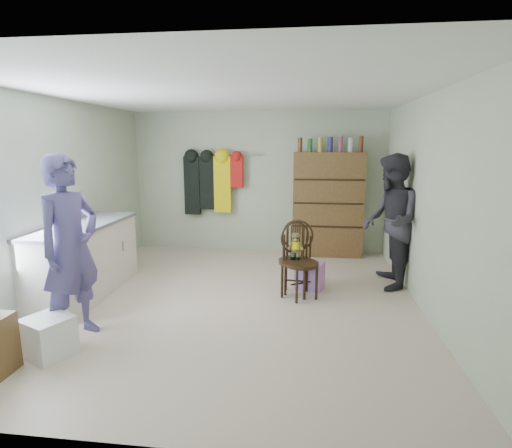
# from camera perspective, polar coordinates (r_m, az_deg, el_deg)

# --- Properties ---
(ground_plane) EXTENTS (5.00, 5.00, 0.00)m
(ground_plane) POSITION_cam_1_polar(r_m,az_deg,el_deg) (5.11, -3.11, -10.89)
(ground_plane) COLOR beige
(ground_plane) RESTS_ON ground
(room_walls) EXTENTS (5.00, 5.00, 5.00)m
(room_walls) POSITION_cam_1_polar(r_m,az_deg,el_deg) (5.26, -2.29, 7.49)
(room_walls) COLOR #B8C4A4
(room_walls) RESTS_ON ground
(counter) EXTENTS (0.64, 1.86, 0.94)m
(counter) POSITION_cam_1_polar(r_m,az_deg,el_deg) (5.62, -23.23, -4.65)
(counter) COLOR silver
(counter) RESTS_ON ground
(plastic_tub) EXTENTS (0.50, 0.49, 0.37)m
(plastic_tub) POSITION_cam_1_polar(r_m,az_deg,el_deg) (4.29, -27.53, -14.05)
(plastic_tub) COLOR white
(plastic_tub) RESTS_ON ground
(chair_front) EXTENTS (0.48, 0.48, 0.97)m
(chair_front) POSITION_cam_1_polar(r_m,az_deg,el_deg) (5.19, 5.73, -4.18)
(chair_front) COLOR #2F1F10
(chair_front) RESTS_ON ground
(chair_far) EXTENTS (0.59, 0.59, 0.96)m
(chair_far) POSITION_cam_1_polar(r_m,az_deg,el_deg) (5.12, 6.18, -4.76)
(chair_far) COLOR #2F1F10
(chair_far) RESTS_ON ground
(striped_bag) EXTENTS (0.42, 0.38, 0.37)m
(striped_bag) POSITION_cam_1_polar(r_m,az_deg,el_deg) (5.50, 7.68, -7.30)
(striped_bag) COLOR pink
(striped_bag) RESTS_ON ground
(person_left) EXTENTS (0.62, 0.77, 1.85)m
(person_left) POSITION_cam_1_polar(r_m,az_deg,el_deg) (4.33, -25.01, -3.16)
(person_left) COLOR #534A88
(person_left) RESTS_ON ground
(person_right) EXTENTS (0.74, 0.92, 1.82)m
(person_right) POSITION_cam_1_polar(r_m,az_deg,el_deg) (5.65, 18.66, 0.32)
(person_right) COLOR #2D2B33
(person_right) RESTS_ON ground
(dresser) EXTENTS (1.20, 0.39, 2.06)m
(dresser) POSITION_cam_1_polar(r_m,az_deg,el_deg) (7.04, 10.22, 2.83)
(dresser) COLOR brown
(dresser) RESTS_ON ground
(coat_rack) EXTENTS (1.42, 0.12, 1.09)m
(coat_rack) POSITION_cam_1_polar(r_m,az_deg,el_deg) (7.26, -6.41, 5.88)
(coat_rack) COLOR #99999E
(coat_rack) RESTS_ON ground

